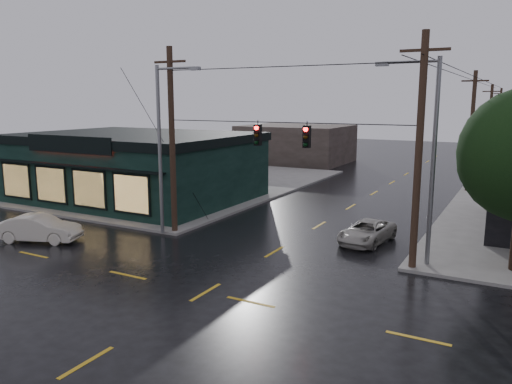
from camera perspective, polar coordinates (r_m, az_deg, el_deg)
The scene contains 14 objects.
ground_plane at distance 19.83m, azimuth -5.77°, elevation -11.33°, with size 160.00×160.00×0.00m, color black.
sidewalk_nw at distance 47.09m, azimuth -12.24°, elevation 1.31°, with size 28.00×28.00×0.15m, color slate.
pizza_shop at distance 38.23m, azimuth -13.57°, elevation 2.95°, with size 16.30×12.34×4.90m.
utility_pole_nw at distance 28.48m, azimuth -9.25°, elevation -4.64°, with size 2.00×0.32×10.15m, color black, non-canonical shape.
utility_pole_ne at distance 23.22m, azimuth 17.38°, elevation -8.49°, with size 2.00×0.32×10.15m, color black, non-canonical shape.
utility_pole_far_a at distance 43.97m, azimuth 22.92°, elevation -0.02°, with size 2.00×0.32×9.65m, color black, non-canonical shape.
utility_pole_far_b at distance 63.72m, azimuth 24.78°, elevation 2.84°, with size 2.00×0.32×9.15m, color black, non-canonical shape.
utility_pole_far_c at distance 83.58m, azimuth 25.76°, elevation 4.35°, with size 2.00×0.32×9.15m, color black, non-canonical shape.
span_signal_assembly at distance 24.08m, azimuth 2.95°, elevation 6.51°, with size 13.00×0.48×1.23m.
streetlight_nw at distance 28.13m, azimuth -10.61°, elevation -4.87°, with size 5.40×0.30×9.15m, color slate, non-canonical shape.
streetlight_ne at distance 23.79m, azimuth 18.91°, elevation -8.11°, with size 5.40×0.30×9.15m, color slate, non-canonical shape.
bg_building_west at distance 60.57m, azimuth 4.60°, elevation 5.52°, with size 12.00×10.00×4.40m, color #362C27.
sedan_cream at distance 28.68m, azimuth -23.56°, elevation -3.83°, with size 1.49×4.28×1.41m, color beige.
suv_silver at distance 26.75m, azimuth 12.58°, elevation -4.47°, with size 1.91×4.15×1.15m, color #AAA79D.
Camera 1 is at (10.47, -15.17, 7.33)m, focal length 35.00 mm.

